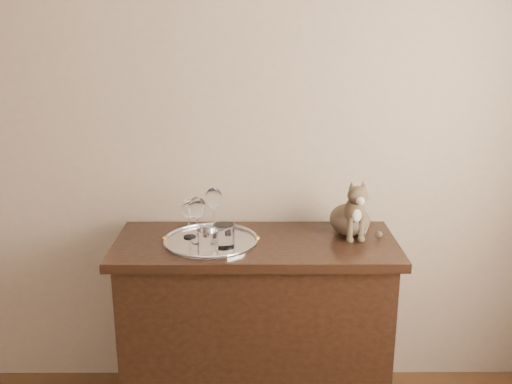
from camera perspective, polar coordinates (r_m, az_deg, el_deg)
wall_back at (r=2.67m, az=-13.17°, el=7.71°), size 4.00×0.10×2.70m
sideboard at (r=2.61m, az=-0.04°, el=-13.64°), size 1.20×0.50×0.85m
tray at (r=2.42m, az=-4.51°, el=-4.98°), size 0.40×0.40×0.01m
wine_glass_a at (r=2.43m, az=-6.71°, el=-2.63°), size 0.06×0.06×0.17m
wine_glass_b at (r=2.48m, az=-4.23°, el=-1.80°), size 0.08×0.08×0.20m
wine_glass_d at (r=2.38m, az=-5.87°, el=-2.73°), size 0.07×0.07×0.20m
tumbler_a at (r=2.33m, az=-3.23°, el=-4.41°), size 0.09×0.09×0.10m
tumbler_b at (r=2.28m, az=-4.85°, el=-4.93°), size 0.08×0.08×0.09m
cat at (r=2.50m, az=9.39°, el=-1.30°), size 0.29×0.28×0.26m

